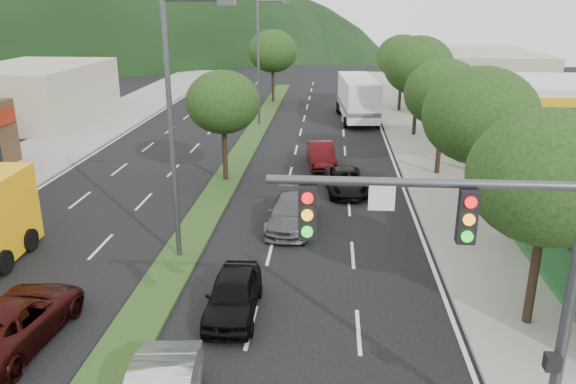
# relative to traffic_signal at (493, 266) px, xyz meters

# --- Properties ---
(sidewalk_right) EXTENTS (5.00, 90.00, 0.15)m
(sidewalk_right) POSITION_rel_traffic_signal_xyz_m (3.47, 26.54, -4.57)
(sidewalk_right) COLOR gray
(sidewalk_right) RESTS_ON ground
(sidewalk_left) EXTENTS (6.00, 90.00, 0.15)m
(sidewalk_left) POSITION_rel_traffic_signal_xyz_m (-22.03, 26.54, -4.57)
(sidewalk_left) COLOR gray
(sidewalk_left) RESTS_ON ground
(median) EXTENTS (1.60, 56.00, 0.12)m
(median) POSITION_rel_traffic_signal_xyz_m (-9.03, 29.54, -4.59)
(median) COLOR #253C16
(median) RESTS_ON ground
(traffic_signal) EXTENTS (6.12, 0.40, 7.00)m
(traffic_signal) POSITION_rel_traffic_signal_xyz_m (0.00, 0.00, 0.00)
(traffic_signal) COLOR #47494C
(traffic_signal) RESTS_ON ground
(gas_canopy) EXTENTS (12.20, 8.20, 5.25)m
(gas_canopy) POSITION_rel_traffic_signal_xyz_m (9.97, 23.54, 0.00)
(gas_canopy) COLOR silver
(gas_canopy) RESTS_ON ground
(bldg_left_far) EXTENTS (9.00, 14.00, 4.60)m
(bldg_left_far) POSITION_rel_traffic_signal_xyz_m (-28.03, 35.54, -2.35)
(bldg_left_far) COLOR #B8AF92
(bldg_left_far) RESTS_ON ground
(bldg_right_far) EXTENTS (10.00, 16.00, 5.20)m
(bldg_right_far) POSITION_rel_traffic_signal_xyz_m (10.47, 45.54, -2.05)
(bldg_right_far) COLOR #B8AF92
(bldg_right_far) RESTS_ON ground
(tree_r_a) EXTENTS (4.60, 4.60, 6.63)m
(tree_r_a) POSITION_rel_traffic_signal_xyz_m (2.97, 5.54, 0.17)
(tree_r_a) COLOR black
(tree_r_a) RESTS_ON sidewalk_right
(tree_r_b) EXTENTS (4.80, 4.80, 6.94)m
(tree_r_b) POSITION_rel_traffic_signal_xyz_m (2.97, 13.54, 0.39)
(tree_r_b) COLOR black
(tree_r_b) RESTS_ON sidewalk_right
(tree_r_c) EXTENTS (4.40, 4.40, 6.48)m
(tree_r_c) POSITION_rel_traffic_signal_xyz_m (2.97, 21.54, 0.10)
(tree_r_c) COLOR black
(tree_r_c) RESTS_ON sidewalk_right
(tree_r_d) EXTENTS (5.00, 5.00, 7.17)m
(tree_r_d) POSITION_rel_traffic_signal_xyz_m (2.97, 31.54, 0.54)
(tree_r_d) COLOR black
(tree_r_d) RESTS_ON sidewalk_right
(tree_r_e) EXTENTS (4.60, 4.60, 6.71)m
(tree_r_e) POSITION_rel_traffic_signal_xyz_m (2.97, 41.54, 0.25)
(tree_r_e) COLOR black
(tree_r_e) RESTS_ON sidewalk_right
(tree_med_near) EXTENTS (4.00, 4.00, 6.02)m
(tree_med_near) POSITION_rel_traffic_signal_xyz_m (-9.03, 19.54, -0.22)
(tree_med_near) COLOR black
(tree_med_near) RESTS_ON median
(tree_med_far) EXTENTS (4.80, 4.80, 6.94)m
(tree_med_far) POSITION_rel_traffic_signal_xyz_m (-9.03, 45.54, 0.36)
(tree_med_far) COLOR black
(tree_med_far) RESTS_ON median
(streetlight_near) EXTENTS (2.60, 0.25, 10.00)m
(streetlight_near) POSITION_rel_traffic_signal_xyz_m (-8.82, 9.54, 0.94)
(streetlight_near) COLOR #47494C
(streetlight_near) RESTS_ON ground
(streetlight_mid) EXTENTS (2.60, 0.25, 10.00)m
(streetlight_mid) POSITION_rel_traffic_signal_xyz_m (-8.82, 34.54, 0.94)
(streetlight_mid) COLOR #47494C
(streetlight_mid) RESTS_ON ground
(suv_maroon) EXTENTS (2.67, 5.17, 1.39)m
(suv_maroon) POSITION_rel_traffic_signal_xyz_m (-12.30, 3.54, -3.95)
(suv_maroon) COLOR black
(suv_maroon) RESTS_ON ground
(car_queue_a) EXTENTS (1.66, 4.00, 1.35)m
(car_queue_a) POSITION_rel_traffic_signal_xyz_m (-6.20, 5.54, -3.97)
(car_queue_a) COLOR black
(car_queue_a) RESTS_ON ground
(car_queue_b) EXTENTS (2.05, 4.68, 1.34)m
(car_queue_b) POSITION_rel_traffic_signal_xyz_m (-4.92, 13.04, -3.98)
(car_queue_b) COLOR #504F55
(car_queue_b) RESTS_ON ground
(car_queue_c) EXTENTS (1.99, 4.46, 1.42)m
(car_queue_c) POSITION_rel_traffic_signal_xyz_m (-3.78, 23.04, -3.93)
(car_queue_c) COLOR #420B0C
(car_queue_c) RESTS_ON ground
(car_queue_d) EXTENTS (2.57, 4.57, 1.21)m
(car_queue_d) POSITION_rel_traffic_signal_xyz_m (-2.38, 18.04, -4.04)
(car_queue_d) COLOR black
(car_queue_d) RESTS_ON ground
(motorhome) EXTENTS (3.56, 9.44, 3.55)m
(motorhome) POSITION_rel_traffic_signal_xyz_m (-1.01, 37.54, -2.75)
(motorhome) COLOR white
(motorhome) RESTS_ON ground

